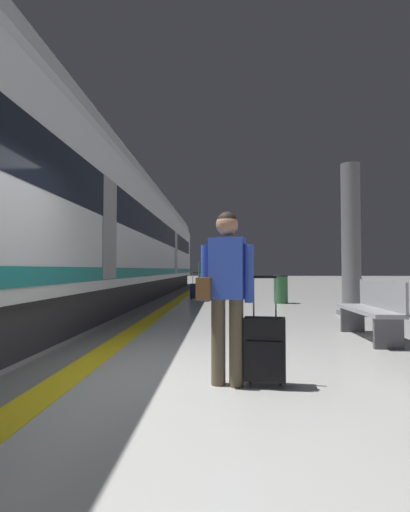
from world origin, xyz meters
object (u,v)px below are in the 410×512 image
rolling_suitcase_foreground (265,349)px  passenger_mid (205,272)px  suitcase_near (242,285)px  waste_bin (281,289)px  platform_bench (372,309)px  platform_pillar (351,242)px  suitcase_mid (196,291)px  high_speed_train (110,227)px  passenger_near (236,273)px  traveller_foreground (226,284)px

rolling_suitcase_foreground → passenger_mid: 10.05m
suitcase_near → passenger_mid: 6.04m
rolling_suitcase_foreground → waste_bin: 8.91m
rolling_suitcase_foreground → waste_bin: size_ratio=1.13×
suitcase_near → platform_bench: bearing=-84.4°
passenger_mid → platform_bench: passenger_mid is taller
platform_pillar → waste_bin: 3.64m
passenger_mid → suitcase_mid: (-0.31, -0.12, -0.65)m
high_speed_train → passenger_mid: high_speed_train is taller
platform_pillar → platform_bench: bearing=-103.1°
passenger_near → suitcase_mid: 6.31m
traveller_foreground → passenger_mid: bearing=93.6°
passenger_near → passenger_mid: size_ratio=0.96×
passenger_mid → waste_bin: size_ratio=1.80×
suitcase_mid → platform_bench: 8.08m
suitcase_mid → platform_bench: suitcase_mid is taller
traveller_foreground → rolling_suitcase_foreground: traveller_foreground is taller
passenger_near → passenger_mid: passenger_mid is taller
rolling_suitcase_foreground → suitcase_near: 15.77m
high_speed_train → traveller_foreground: bearing=-67.3°
traveller_foreground → suitcase_mid: 9.92m
passenger_mid → platform_pillar: bearing=-50.3°
rolling_suitcase_foreground → passenger_mid: passenger_mid is taller
passenger_mid → passenger_near: bearing=77.7°
passenger_mid → platform_bench: 8.09m
suitcase_mid → platform_bench: size_ratio=0.57×
high_speed_train → suitcase_mid: 3.67m
suitcase_near → waste_bin: suitcase_near is taller
passenger_mid → high_speed_train: bearing=-161.8°
high_speed_train → passenger_near: (4.42, 6.98, -1.59)m
suitcase_near → suitcase_mid: size_ratio=0.98×
high_speed_train → suitcase_near: size_ratio=33.87×
passenger_near → suitcase_near: (0.32, -0.17, -0.60)m
high_speed_train → passenger_mid: 3.62m
traveller_foreground → platform_pillar: size_ratio=0.45×
platform_pillar → platform_bench: size_ratio=2.12×
platform_pillar → waste_bin: platform_pillar is taller
rolling_suitcase_foreground → platform_pillar: platform_pillar is taller
platform_pillar → waste_bin: (-1.18, 3.20, -1.27)m
suitcase_near → suitcase_mid: bearing=-108.2°
rolling_suitcase_foreground → platform_bench: rolling_suitcase_foreground is taller
high_speed_train → traveller_foreground: high_speed_train is taller
passenger_near → suitcase_mid: bearing=-104.9°
suitcase_near → passenger_mid: size_ratio=0.58×
suitcase_near → platform_pillar: size_ratio=0.27×
high_speed_train → platform_bench: bearing=-47.1°
passenger_near → suitcase_near: size_ratio=1.64×
high_speed_train → suitcase_mid: (2.80, 0.91, -2.18)m
rolling_suitcase_foreground → passenger_mid: bearing=95.7°
high_speed_train → traveller_foreground: 9.83m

